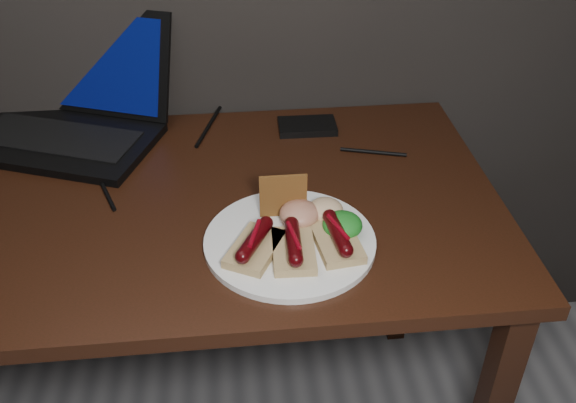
# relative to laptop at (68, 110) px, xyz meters

# --- Properties ---
(desk) EXTENTS (1.40, 0.70, 0.75)m
(desk) POSITION_rel_laptop_xyz_m (0.16, -0.30, -0.14)
(desk) COLOR black
(desk) RESTS_ON ground
(laptop) EXTENTS (0.50, 0.45, 0.25)m
(laptop) POSITION_rel_laptop_xyz_m (0.00, 0.00, 0.00)
(laptop) COLOR black
(laptop) RESTS_ON desk
(hard_drive) EXTENTS (0.13, 0.08, 0.02)m
(hard_drive) POSITION_rel_laptop_xyz_m (0.53, -0.05, -0.05)
(hard_drive) COLOR black
(hard_drive) RESTS_ON desk
(desk_cables) EXTENTS (1.12, 0.43, 0.01)m
(desk_cables) POSITION_rel_laptop_xyz_m (0.14, -0.14, -0.05)
(desk_cables) COLOR black
(desk_cables) RESTS_ON desk
(plate) EXTENTS (0.37, 0.37, 0.01)m
(plate) POSITION_rel_laptop_xyz_m (0.44, -0.45, -0.05)
(plate) COLOR white
(plate) RESTS_ON desk
(bread_sausage_left) EXTENTS (0.12, 0.13, 0.04)m
(bread_sausage_left) POSITION_rel_laptop_xyz_m (0.38, -0.48, -0.03)
(bread_sausage_left) COLOR tan
(bread_sausage_left) RESTS_ON plate
(bread_sausage_center) EXTENTS (0.07, 0.12, 0.04)m
(bread_sausage_center) POSITION_rel_laptop_xyz_m (0.44, -0.49, -0.03)
(bread_sausage_center) COLOR tan
(bread_sausage_center) RESTS_ON plate
(bread_sausage_right) EXTENTS (0.08, 0.12, 0.04)m
(bread_sausage_right) POSITION_rel_laptop_xyz_m (0.52, -0.47, -0.03)
(bread_sausage_right) COLOR tan
(bread_sausage_right) RESTS_ON plate
(crispbread) EXTENTS (0.08, 0.01, 0.08)m
(crispbread) POSITION_rel_laptop_xyz_m (0.44, -0.38, -0.00)
(crispbread) COLOR brown
(crispbread) RESTS_ON plate
(salad_greens) EXTENTS (0.07, 0.07, 0.04)m
(salad_greens) POSITION_rel_laptop_xyz_m (0.54, -0.44, -0.02)
(salad_greens) COLOR #105010
(salad_greens) RESTS_ON plate
(salsa_mound) EXTENTS (0.07, 0.07, 0.04)m
(salsa_mound) POSITION_rel_laptop_xyz_m (0.47, -0.40, -0.02)
(salsa_mound) COLOR maroon
(salsa_mound) RESTS_ON plate
(coleslaw_mound) EXTENTS (0.06, 0.06, 0.04)m
(coleslaw_mound) POSITION_rel_laptop_xyz_m (0.51, -0.39, -0.03)
(coleslaw_mound) COLOR beige
(coleslaw_mound) RESTS_ON plate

